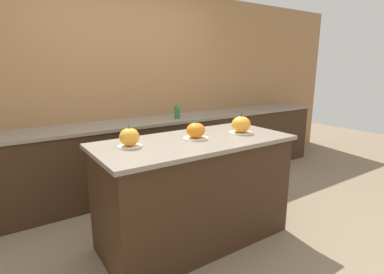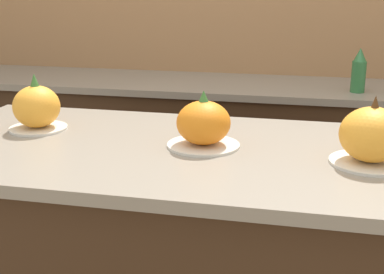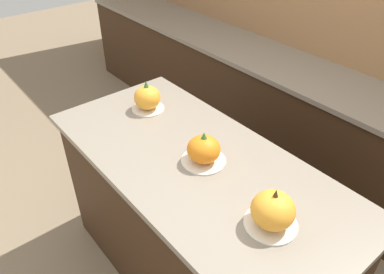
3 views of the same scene
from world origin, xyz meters
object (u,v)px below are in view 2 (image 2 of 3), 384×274
(pumpkin_cake_left, at_px, (37,108))
(pumpkin_cake_right, at_px, (372,137))
(pumpkin_cake_center, at_px, (203,125))
(bottle_tall, at_px, (359,71))

(pumpkin_cake_left, height_order, pumpkin_cake_right, pumpkin_cake_right)
(pumpkin_cake_left, distance_m, pumpkin_cake_center, 0.58)
(pumpkin_cake_right, xyz_separation_m, bottle_tall, (0.05, 1.23, -0.02))
(pumpkin_cake_center, bearing_deg, pumpkin_cake_right, -6.64)
(pumpkin_cake_center, distance_m, bottle_tall, 1.29)
(pumpkin_cake_left, relative_size, pumpkin_cake_right, 0.88)
(pumpkin_cake_left, xyz_separation_m, pumpkin_cake_center, (0.57, -0.06, -0.01))
(bottle_tall, bearing_deg, pumpkin_cake_left, -134.66)
(pumpkin_cake_right, bearing_deg, pumpkin_cake_center, 173.36)
(pumpkin_cake_right, bearing_deg, bottle_tall, 87.48)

